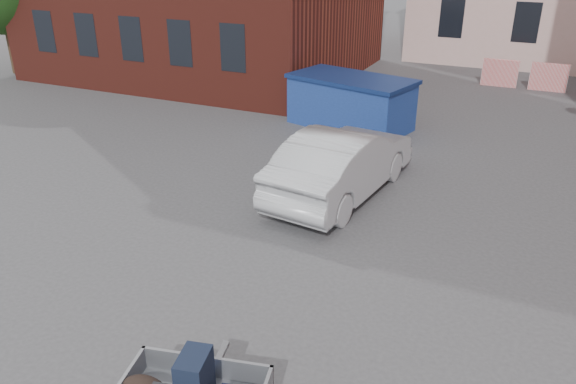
% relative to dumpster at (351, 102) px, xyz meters
% --- Properties ---
extents(ground, '(120.00, 120.00, 0.00)m').
position_rel_dumpster_xyz_m(ground, '(1.00, -7.91, -0.75)').
color(ground, '#38383A').
rests_on(ground, ground).
extents(barriers, '(4.70, 0.18, 1.00)m').
position_rel_dumpster_xyz_m(barriers, '(5.20, 7.09, -0.25)').
color(barriers, red).
rests_on(barriers, ground).
extents(dumpster, '(3.91, 2.66, 1.49)m').
position_rel_dumpster_xyz_m(dumpster, '(0.00, 0.00, 0.00)').
color(dumpster, navy).
rests_on(dumpster, ground).
extents(silver_car, '(2.08, 4.67, 1.49)m').
position_rel_dumpster_xyz_m(silver_car, '(1.42, -4.69, -0.01)').
color(silver_car, '#A5A7AC').
rests_on(silver_car, ground).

